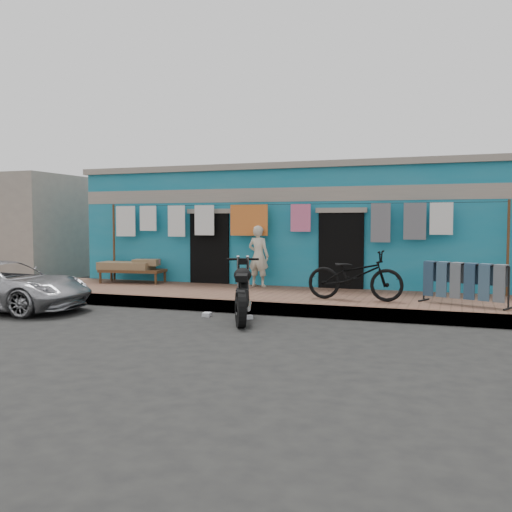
{
  "coord_description": "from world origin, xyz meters",
  "views": [
    {
      "loc": [
        4.07,
        -9.21,
        1.85
      ],
      "look_at": [
        0.0,
        2.0,
        1.15
      ],
      "focal_mm": 40.0,
      "sensor_mm": 36.0,
      "label": 1
    }
  ],
  "objects_px": {
    "jeans_rack": "(464,283)",
    "charpoy": "(133,271)",
    "bicycle": "(355,270)",
    "motorcycle": "(242,290)",
    "car": "(3,285)",
    "seated_person": "(258,256)"
  },
  "relations": [
    {
      "from": "car",
      "to": "jeans_rack",
      "type": "relative_size",
      "value": 2.16
    },
    {
      "from": "car",
      "to": "seated_person",
      "type": "relative_size",
      "value": 2.5
    },
    {
      "from": "motorcycle",
      "to": "charpoy",
      "type": "relative_size",
      "value": 1.02
    },
    {
      "from": "bicycle",
      "to": "motorcycle",
      "type": "distance_m",
      "value": 2.55
    },
    {
      "from": "seated_person",
      "to": "charpoy",
      "type": "bearing_deg",
      "value": 13.41
    },
    {
      "from": "car",
      "to": "bicycle",
      "type": "bearing_deg",
      "value": -75.46
    },
    {
      "from": "jeans_rack",
      "to": "charpoy",
      "type": "bearing_deg",
      "value": 170.48
    },
    {
      "from": "jeans_rack",
      "to": "motorcycle",
      "type": "bearing_deg",
      "value": -155.39
    },
    {
      "from": "bicycle",
      "to": "motorcycle",
      "type": "bearing_deg",
      "value": 135.23
    },
    {
      "from": "bicycle",
      "to": "motorcycle",
      "type": "height_order",
      "value": "bicycle"
    },
    {
      "from": "jeans_rack",
      "to": "car",
      "type": "bearing_deg",
      "value": -165.68
    },
    {
      "from": "jeans_rack",
      "to": "bicycle",
      "type": "bearing_deg",
      "value": -179.12
    },
    {
      "from": "seated_person",
      "to": "bicycle",
      "type": "bearing_deg",
      "value": 157.68
    },
    {
      "from": "bicycle",
      "to": "jeans_rack",
      "type": "relative_size",
      "value": 1.11
    },
    {
      "from": "bicycle",
      "to": "charpoy",
      "type": "distance_m",
      "value": 6.37
    },
    {
      "from": "seated_person",
      "to": "motorcycle",
      "type": "relative_size",
      "value": 0.81
    },
    {
      "from": "bicycle",
      "to": "charpoy",
      "type": "height_order",
      "value": "bicycle"
    },
    {
      "from": "car",
      "to": "seated_person",
      "type": "xyz_separation_m",
      "value": [
        4.29,
        3.97,
        0.48
      ]
    },
    {
      "from": "car",
      "to": "motorcycle",
      "type": "bearing_deg",
      "value": -87.8
    },
    {
      "from": "car",
      "to": "seated_person",
      "type": "height_order",
      "value": "seated_person"
    },
    {
      "from": "bicycle",
      "to": "charpoy",
      "type": "relative_size",
      "value": 1.05
    },
    {
      "from": "car",
      "to": "bicycle",
      "type": "distance_m",
      "value": 7.38
    }
  ]
}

